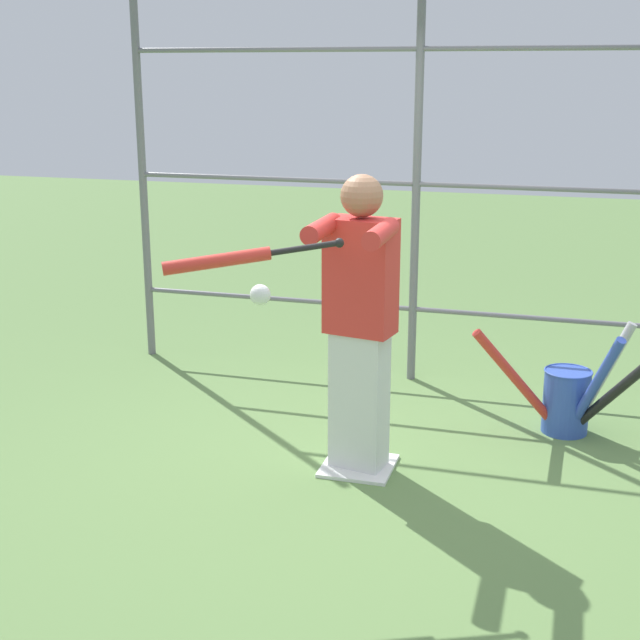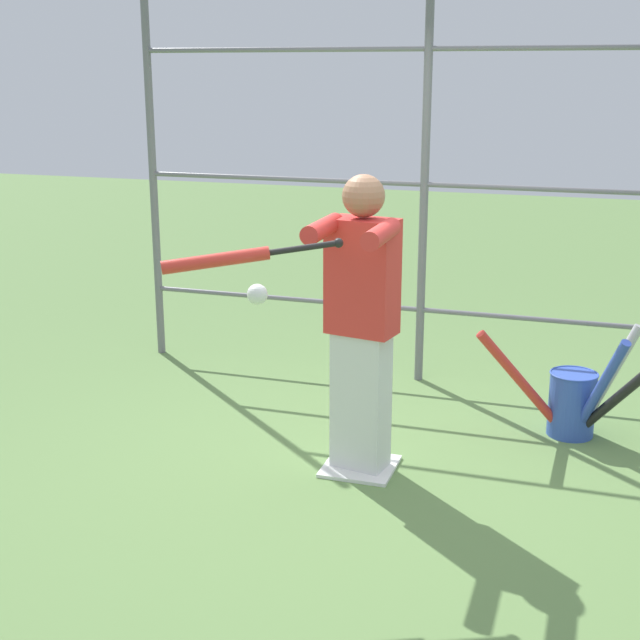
# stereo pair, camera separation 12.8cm
# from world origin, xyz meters

# --- Properties ---
(ground_plane) EXTENTS (24.00, 24.00, 0.00)m
(ground_plane) POSITION_xyz_m (0.00, 0.00, 0.00)
(ground_plane) COLOR #608447
(home_plate) EXTENTS (0.40, 0.40, 0.02)m
(home_plate) POSITION_xyz_m (0.00, 0.00, 0.01)
(home_plate) COLOR white
(home_plate) RESTS_ON ground
(fence_backstop) EXTENTS (4.29, 0.06, 2.87)m
(fence_backstop) POSITION_xyz_m (0.00, -1.60, 1.44)
(fence_backstop) COLOR slate
(fence_backstop) RESTS_ON ground
(batter) EXTENTS (0.43, 0.62, 1.68)m
(batter) POSITION_xyz_m (0.00, 0.02, 0.91)
(batter) COLOR silver
(batter) RESTS_ON ground
(baseball_bat_swinging) EXTENTS (0.79, 0.47, 0.15)m
(baseball_bat_swinging) POSITION_xyz_m (0.46, 0.70, 1.34)
(baseball_bat_swinging) COLOR black
(softball_in_flight) EXTENTS (0.10, 0.10, 0.10)m
(softball_in_flight) POSITION_xyz_m (0.25, 0.89, 1.22)
(softball_in_flight) COLOR white
(bat_bucket) EXTENTS (1.06, 0.54, 0.75)m
(bat_bucket) POSITION_xyz_m (-1.13, -0.85, 0.25)
(bat_bucket) COLOR #3351B2
(bat_bucket) RESTS_ON ground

